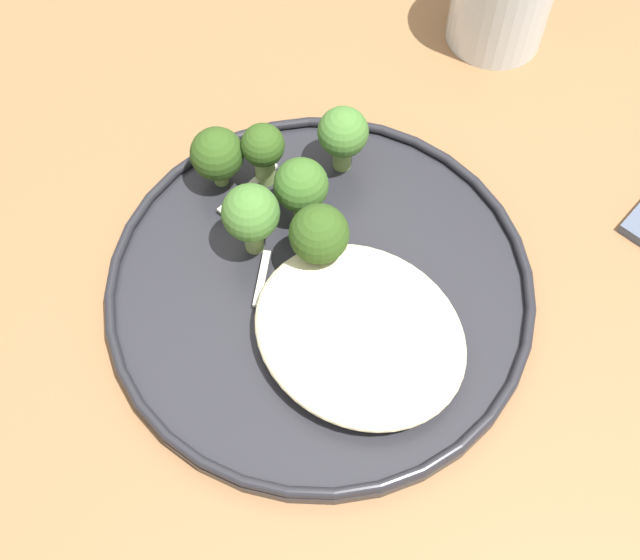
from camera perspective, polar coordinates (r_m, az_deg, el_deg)
ground at (r=1.28m, az=1.08°, el=-16.73°), size 6.00×6.00×0.00m
wooden_dining_table at (r=0.65m, az=2.05°, el=-3.97°), size 1.40×1.00×0.74m
dinner_plate at (r=0.57m, az=0.00°, el=-0.57°), size 0.29×0.29×0.02m
noodle_bed at (r=0.53m, az=2.72°, el=-3.64°), size 0.14×0.12×0.03m
seared_scallop_front_small at (r=0.54m, az=1.50°, el=-2.33°), size 0.03×0.03×0.01m
seared_scallop_right_edge at (r=0.55m, az=-0.51°, el=-0.37°), size 0.03×0.03×0.01m
seared_scallop_tilted_round at (r=0.54m, az=3.84°, el=-2.35°), size 0.04×0.04×0.01m
seared_scallop_rear_pale at (r=0.53m, az=2.80°, el=-5.46°), size 0.03×0.03×0.02m
broccoli_floret_small_sprig at (r=0.59m, az=-3.91°, el=8.93°), size 0.03×0.03×0.05m
broccoli_floret_beside_noodles at (r=0.59m, az=-6.77°, el=8.75°), size 0.04×0.04×0.05m
broccoli_floret_rear_charred at (r=0.59m, az=1.58°, el=9.95°), size 0.04×0.04×0.06m
broccoli_floret_left_leaning at (r=0.55m, az=-4.76°, el=4.48°), size 0.04×0.04×0.06m
broccoli_floret_tall_stalk at (r=0.57m, az=-1.31°, el=6.44°), size 0.04×0.04×0.05m
broccoli_floret_near_rim at (r=0.54m, az=-0.06°, el=3.05°), size 0.04×0.04×0.06m
onion_sliver_pale_crescent at (r=0.61m, az=-4.95°, el=6.30°), size 0.01×0.06×0.00m
onion_sliver_long_sliver at (r=0.56m, az=-4.00°, el=0.10°), size 0.03×0.04×0.00m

